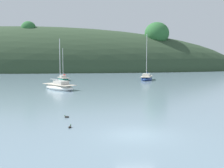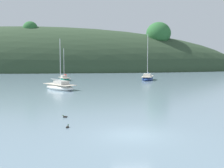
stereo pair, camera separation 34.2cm
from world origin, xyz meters
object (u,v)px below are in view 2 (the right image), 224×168
at_px(sailboat_grey_yawl, 64,79).
at_px(duck_lone_right, 65,117).
at_px(duck_lead, 67,127).
at_px(sailboat_white_near, 147,78).
at_px(sailboat_yellow_far, 60,87).

height_order(sailboat_grey_yawl, duck_lone_right, sailboat_grey_yawl).
relative_size(sailboat_grey_yawl, duck_lead, 15.83).
bearing_deg(sailboat_white_near, sailboat_yellow_far, -135.26).
height_order(sailboat_yellow_far, duck_lead, sailboat_yellow_far).
bearing_deg(duck_lead, sailboat_white_near, 71.59).
bearing_deg(duck_lead, duck_lone_right, 98.49).
height_order(sailboat_white_near, duck_lead, sailboat_white_near).
bearing_deg(duck_lead, sailboat_yellow_far, 98.00).
xyz_separation_m(sailboat_yellow_far, duck_lead, (3.18, -22.66, -0.33)).
xyz_separation_m(sailboat_white_near, sailboat_grey_yawl, (-17.00, 0.50, -0.08)).
relative_size(sailboat_white_near, duck_lone_right, 22.59).
bearing_deg(duck_lone_right, sailboat_grey_yawl, 95.88).
distance_m(sailboat_yellow_far, duck_lead, 22.88).
height_order(sailboat_yellow_far, sailboat_grey_yawl, sailboat_yellow_far).
bearing_deg(duck_lone_right, duck_lead, -81.51).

